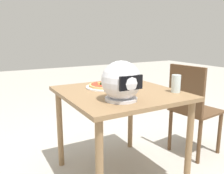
{
  "coord_description": "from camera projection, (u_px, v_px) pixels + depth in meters",
  "views": [
    {
      "loc": [
        0.94,
        1.56,
        1.17
      ],
      "look_at": [
        0.02,
        -0.09,
        0.76
      ],
      "focal_mm": 37.98,
      "sensor_mm": 36.0,
      "label": 1
    }
  ],
  "objects": [
    {
      "name": "dining_table",
      "position": [
        119.0,
        103.0,
        1.89
      ],
      "size": [
        0.88,
        0.92,
        0.74
      ],
      "color": "olive",
      "rests_on": "ground"
    },
    {
      "name": "pizza_plate",
      "position": [
        105.0,
        87.0,
        2.0
      ],
      "size": [
        0.32,
        0.32,
        0.01
      ],
      "primitive_type": "cylinder",
      "color": "white",
      "rests_on": "dining_table"
    },
    {
      "name": "pizza",
      "position": [
        105.0,
        85.0,
        1.99
      ],
      "size": [
        0.27,
        0.27,
        0.05
      ],
      "color": "tan",
      "rests_on": "pizza_plate"
    },
    {
      "name": "motorcycle_helmet",
      "position": [
        121.0,
        82.0,
        1.58
      ],
      "size": [
        0.27,
        0.27,
        0.27
      ],
      "color": "silver",
      "rests_on": "dining_table"
    },
    {
      "name": "drinking_glass",
      "position": [
        176.0,
        84.0,
        1.82
      ],
      "size": [
        0.07,
        0.07,
        0.14
      ],
      "primitive_type": "cylinder",
      "color": "silver",
      "rests_on": "dining_table"
    },
    {
      "name": "chair_side",
      "position": [
        191.0,
        105.0,
        2.29
      ],
      "size": [
        0.45,
        0.45,
        0.9
      ],
      "color": "brown",
      "rests_on": "ground"
    }
  ]
}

